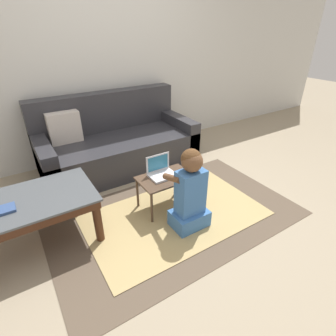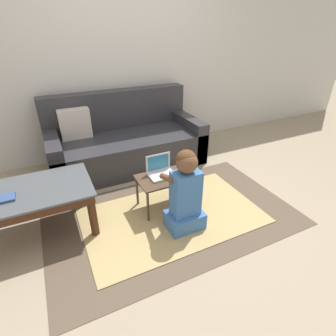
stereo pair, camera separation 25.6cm
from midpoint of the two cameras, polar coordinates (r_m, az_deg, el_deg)
name	(u,v)px [view 2 (the right image)]	position (r m, az deg, el deg)	size (l,w,h in m)	color
ground_plane	(181,210)	(2.69, 5.64, -9.12)	(16.00, 16.00, 0.00)	gray
wall_back	(121,59)	(3.70, -8.19, 22.46)	(9.00, 0.06, 2.50)	silver
area_rug	(173,216)	(2.60, 3.91, -10.43)	(2.34, 1.40, 0.01)	brown
couch	(125,142)	(3.46, -7.31, 5.69)	(1.90, 0.91, 0.90)	#2D2D33
coffee_table	(32,197)	(2.42, -24.94, -5.88)	(0.98, 0.62, 0.44)	#4C5156
laptop_desk	(165,181)	(2.55, 2.13, -2.91)	(0.53, 0.34, 0.35)	#4C3828
laptop	(161,172)	(2.54, 1.38, -0.96)	(0.26, 0.19, 0.20)	silver
computer_mouse	(182,173)	(2.57, 5.91, -1.06)	(0.06, 0.10, 0.04)	black
person_seated	(185,193)	(2.27, 7.03, -5.58)	(0.33, 0.36, 0.77)	#3D70B2
book_on_table	(2,199)	(2.35, -29.93, -5.98)	(0.19, 0.12, 0.02)	#334C7F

